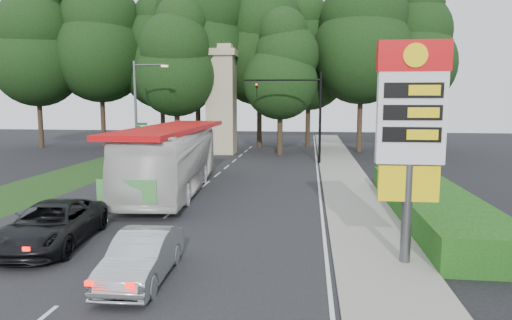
# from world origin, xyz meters

# --- Properties ---
(ground) EXTENTS (120.00, 120.00, 0.00)m
(ground) POSITION_xyz_m (0.00, 0.00, 0.00)
(ground) COLOR black
(ground) RESTS_ON ground
(road_surface) EXTENTS (14.00, 80.00, 0.02)m
(road_surface) POSITION_xyz_m (0.00, 12.00, 0.01)
(road_surface) COLOR black
(road_surface) RESTS_ON ground
(sidewalk_right) EXTENTS (3.00, 80.00, 0.12)m
(sidewalk_right) POSITION_xyz_m (8.50, 12.00, 0.06)
(sidewalk_right) COLOR gray
(sidewalk_right) RESTS_ON ground
(grass_verge_left) EXTENTS (5.00, 50.00, 0.02)m
(grass_verge_left) POSITION_xyz_m (-9.50, 18.00, 0.01)
(grass_verge_left) COLOR #193814
(grass_verge_left) RESTS_ON ground
(hedge) EXTENTS (3.00, 14.00, 1.20)m
(hedge) POSITION_xyz_m (11.50, 8.00, 0.60)
(hedge) COLOR #144311
(hedge) RESTS_ON ground
(gas_station_pylon) EXTENTS (2.10, 0.45, 6.85)m
(gas_station_pylon) POSITION_xyz_m (9.20, 1.99, 4.45)
(gas_station_pylon) COLOR #59595E
(gas_station_pylon) RESTS_ON ground
(traffic_signal_mast) EXTENTS (6.10, 0.35, 7.20)m
(traffic_signal_mast) POSITION_xyz_m (5.68, 24.00, 4.67)
(traffic_signal_mast) COLOR black
(traffic_signal_mast) RESTS_ON ground
(streetlight_signs) EXTENTS (2.75, 0.98, 8.00)m
(streetlight_signs) POSITION_xyz_m (-6.99, 22.01, 4.44)
(streetlight_signs) COLOR #59595E
(streetlight_signs) RESTS_ON ground
(monument) EXTENTS (3.00, 3.00, 10.05)m
(monument) POSITION_xyz_m (-2.00, 30.00, 5.10)
(monument) COLOR tan
(monument) RESTS_ON ground
(tree_far_west) EXTENTS (8.96, 8.96, 17.60)m
(tree_far_west) POSITION_xyz_m (-22.00, 33.00, 10.68)
(tree_far_west) COLOR #2D2116
(tree_far_west) RESTS_ON ground
(tree_west_mid) EXTENTS (9.80, 9.80, 19.25)m
(tree_west_mid) POSITION_xyz_m (-16.00, 35.00, 11.69)
(tree_west_mid) COLOR #2D2116
(tree_west_mid) RESTS_ON ground
(tree_west_near) EXTENTS (8.40, 8.40, 16.50)m
(tree_west_near) POSITION_xyz_m (-10.00, 37.00, 10.02)
(tree_west_near) COLOR #2D2116
(tree_west_near) RESTS_ON ground
(tree_center_left) EXTENTS (10.08, 10.08, 19.80)m
(tree_center_left) POSITION_xyz_m (-5.00, 33.00, 12.02)
(tree_center_left) COLOR #2D2116
(tree_center_left) RESTS_ON ground
(tree_center_right) EXTENTS (9.24, 9.24, 18.15)m
(tree_center_right) POSITION_xyz_m (1.00, 35.00, 11.02)
(tree_center_right) COLOR #2D2116
(tree_center_right) RESTS_ON ground
(tree_east_near) EXTENTS (8.12, 8.12, 15.95)m
(tree_east_near) POSITION_xyz_m (6.00, 37.00, 9.68)
(tree_east_near) COLOR #2D2116
(tree_east_near) RESTS_ON ground
(tree_east_mid) EXTENTS (9.52, 9.52, 18.70)m
(tree_east_mid) POSITION_xyz_m (11.00, 33.00, 11.35)
(tree_east_mid) COLOR #2D2116
(tree_east_mid) RESTS_ON ground
(tree_far_east) EXTENTS (8.68, 8.68, 17.05)m
(tree_far_east) POSITION_xyz_m (16.00, 35.00, 10.35)
(tree_far_east) COLOR #2D2116
(tree_far_east) RESTS_ON ground
(tree_monument_left) EXTENTS (7.28, 7.28, 14.30)m
(tree_monument_left) POSITION_xyz_m (-6.00, 29.00, 8.68)
(tree_monument_left) COLOR #2D2116
(tree_monument_left) RESTS_ON ground
(tree_monument_right) EXTENTS (6.72, 6.72, 13.20)m
(tree_monument_right) POSITION_xyz_m (3.50, 29.50, 8.01)
(tree_monument_right) COLOR #2D2116
(tree_monument_right) RESTS_ON ground
(transit_bus) EXTENTS (4.20, 13.29, 3.64)m
(transit_bus) POSITION_xyz_m (-1.36, 12.20, 1.82)
(transit_bus) COLOR silver
(transit_bus) RESTS_ON ground
(sedan_silver) EXTENTS (1.64, 4.23, 1.38)m
(sedan_silver) POSITION_xyz_m (1.50, -0.09, 0.69)
(sedan_silver) COLOR #B9BCC1
(sedan_silver) RESTS_ON ground
(suv_charcoal) EXTENTS (3.13, 5.68, 1.51)m
(suv_charcoal) POSITION_xyz_m (-2.80, 2.53, 0.75)
(suv_charcoal) COLOR black
(suv_charcoal) RESTS_ON ground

